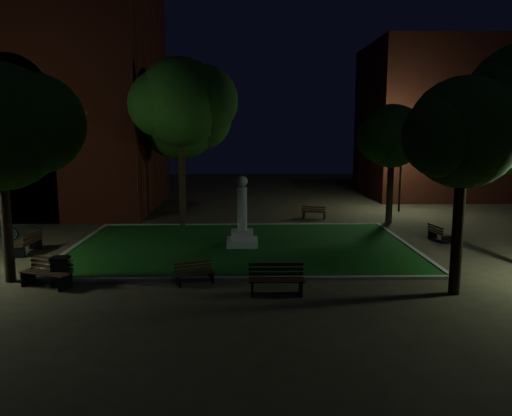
{
  "coord_description": "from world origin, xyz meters",
  "views": [
    {
      "loc": [
        0.13,
        -20.28,
        5.32
      ],
      "look_at": [
        0.6,
        1.0,
        1.97
      ],
      "focal_mm": 35.0,
      "sensor_mm": 36.0,
      "label": 1
    }
  ],
  "objects": [
    {
      "name": "lamppost_ne",
      "position": [
        10.23,
        11.8,
        3.28
      ],
      "size": [
        1.18,
        0.28,
        4.73
      ],
      "color": "black",
      "rests_on": "ground"
    },
    {
      "name": "bench_near_right",
      "position": [
        1.14,
        -4.63,
        0.47
      ],
      "size": [
        1.81,
        0.65,
        0.99
      ],
      "rotation": [
        0.0,
        0.0,
        -0.01
      ],
      "color": "black",
      "rests_on": "ground"
    },
    {
      "name": "tree_nw",
      "position": [
        -8.69,
        10.35,
        6.2
      ],
      "size": [
        5.88,
        4.8,
        8.6
      ],
      "color": "black",
      "rests_on": "ground"
    },
    {
      "name": "tree_se",
      "position": [
        7.05,
        -4.72,
        5.21
      ],
      "size": [
        4.29,
        3.5,
        6.98
      ],
      "color": "black",
      "rests_on": "ground"
    },
    {
      "name": "bench_left_side",
      "position": [
        -9.27,
        1.02,
        0.44
      ],
      "size": [
        0.73,
        1.75,
        0.94
      ],
      "rotation": [
        0.0,
        0.0,
        -1.65
      ],
      "color": "black",
      "rests_on": "ground"
    },
    {
      "name": "tree_ne",
      "position": [
        8.54,
        7.98,
        4.95
      ],
      "size": [
        4.39,
        3.58,
        6.76
      ],
      "color": "black",
      "rests_on": "ground"
    },
    {
      "name": "lawn",
      "position": [
        0.0,
        2.0,
        0.04
      ],
      "size": [
        15.0,
        10.0,
        0.08
      ],
      "primitive_type": "cube",
      "color": "#124111",
      "rests_on": "ground"
    },
    {
      "name": "bench_near_left",
      "position": [
        -1.64,
        -3.43,
        0.35
      ],
      "size": [
        1.44,
        0.97,
        0.75
      ],
      "rotation": [
        0.0,
        0.0,
        0.4
      ],
      "color": "black",
      "rests_on": "ground"
    },
    {
      "name": "building_far",
      "position": [
        18.0,
        20.0,
        6.0
      ],
      "size": [
        16.0,
        10.0,
        12.0
      ],
      "primitive_type": "cube",
      "color": "#541C12",
      "rests_on": "ground"
    },
    {
      "name": "lawn_kerb",
      "position": [
        0.0,
        2.0,
        0.06
      ],
      "size": [
        15.4,
        10.4,
        0.12
      ],
      "color": "slate",
      "rests_on": "ground"
    },
    {
      "name": "bench_right_side",
      "position": [
        9.46,
        3.07,
        0.36
      ],
      "size": [
        0.71,
        1.46,
        0.77
      ],
      "rotation": [
        0.0,
        0.0,
        1.74
      ],
      "color": "black",
      "rests_on": "ground"
    },
    {
      "name": "bench_west_near",
      "position": [
        -6.63,
        -3.65,
        0.47
      ],
      "size": [
        1.92,
        1.26,
        1.0
      ],
      "rotation": [
        0.0,
        0.0,
        -0.38
      ],
      "color": "black",
      "rests_on": "ground"
    },
    {
      "name": "building_main",
      "position": [
        -15.86,
        13.79,
        7.38
      ],
      "size": [
        20.0,
        12.0,
        15.0
      ],
      "color": "#541C12",
      "rests_on": "ground"
    },
    {
      "name": "monument",
      "position": [
        0.0,
        2.0,
        0.96
      ],
      "size": [
        1.4,
        1.4,
        3.2
      ],
      "color": "#9A958E",
      "rests_on": "lawn"
    },
    {
      "name": "tree_west",
      "position": [
        -8.08,
        -3.06,
        5.41
      ],
      "size": [
        5.34,
        4.36,
        7.6
      ],
      "color": "black",
      "rests_on": "ground"
    },
    {
      "name": "tree_north_wl",
      "position": [
        -3.22,
        7.09,
        6.77
      ],
      "size": [
        5.86,
        4.78,
        9.17
      ],
      "color": "black",
      "rests_on": "ground"
    },
    {
      "name": "trash_bin",
      "position": [
        -6.23,
        -3.5,
        0.5
      ],
      "size": [
        0.58,
        0.58,
        0.99
      ],
      "color": "black",
      "rests_on": "ground"
    },
    {
      "name": "ground",
      "position": [
        0.0,
        0.0,
        0.0
      ],
      "size": [
        80.0,
        80.0,
        0.0
      ],
      "primitive_type": "plane",
      "color": "#403424"
    },
    {
      "name": "tree_far_north",
      "position": [
        -3.79,
        11.15,
        5.92
      ],
      "size": [
        6.05,
        4.94,
        8.39
      ],
      "color": "black",
      "rests_on": "ground"
    },
    {
      "name": "lamppost_nw",
      "position": [
        -11.84,
        10.72,
        3.25
      ],
      "size": [
        1.18,
        0.28,
        4.69
      ],
      "color": "black",
      "rests_on": "ground"
    },
    {
      "name": "bench_far_side",
      "position": [
        4.28,
        9.21,
        0.38
      ],
      "size": [
        1.54,
        0.94,
        0.8
      ],
      "rotation": [
        0.0,
        0.0,
        2.82
      ],
      "color": "black",
      "rests_on": "ground"
    }
  ]
}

